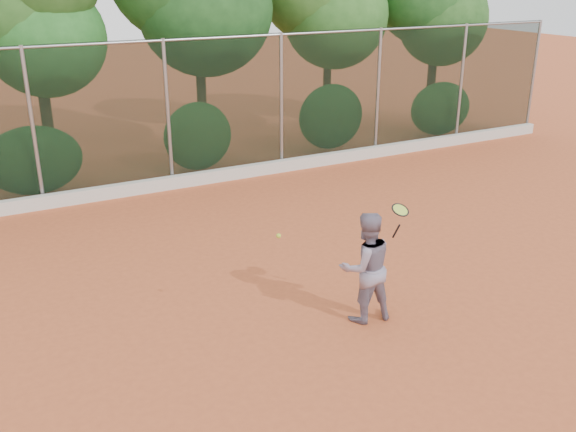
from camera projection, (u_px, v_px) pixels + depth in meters
name	position (u px, v px, depth m)	size (l,w,h in m)	color
ground	(318.00, 312.00, 9.90)	(80.00, 80.00, 0.00)	#BB542C
concrete_curb	(175.00, 182.00, 15.46)	(24.00, 0.20, 0.30)	beige
tennis_player	(366.00, 267.00, 9.42)	(0.83, 0.65, 1.71)	gray
chainlink_fence	(168.00, 111.00, 15.00)	(24.09, 0.09, 3.50)	black
tennis_racket	(400.00, 212.00, 9.15)	(0.28, 0.27, 0.55)	black
tennis_ball_in_flight	(279.00, 236.00, 8.62)	(0.07, 0.07, 0.07)	#B0C82D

